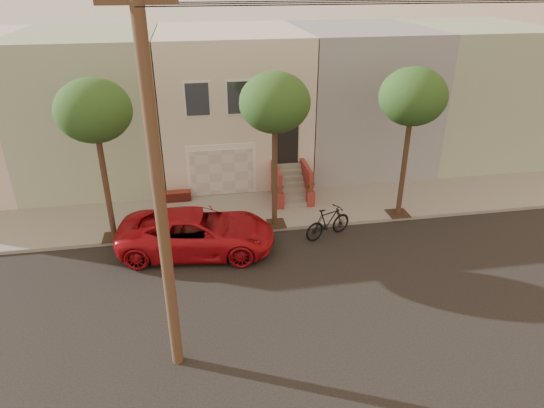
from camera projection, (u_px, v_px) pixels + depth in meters
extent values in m
plane|color=black|center=(266.00, 283.00, 16.56)|extent=(90.00, 90.00, 0.00)
cube|color=gray|center=(247.00, 212.00, 21.26)|extent=(40.00, 3.70, 0.15)
cube|color=#BEB4A2|center=(231.00, 100.00, 24.86)|extent=(7.00, 8.00, 7.00)
cube|color=gray|center=(95.00, 106.00, 23.81)|extent=(6.50, 8.00, 7.00)
cube|color=gray|center=(356.00, 95.00, 25.91)|extent=(6.50, 8.00, 7.00)
cube|color=gray|center=(466.00, 90.00, 26.91)|extent=(6.50, 8.00, 7.00)
cube|color=silver|center=(222.00, 170.00, 22.19)|extent=(3.20, 0.12, 2.50)
cube|color=silver|center=(222.00, 172.00, 22.18)|extent=(2.90, 0.06, 2.20)
cube|color=gray|center=(226.00, 212.00, 21.08)|extent=(3.20, 3.70, 0.02)
cube|color=maroon|center=(176.00, 196.00, 22.02)|extent=(1.40, 0.45, 0.44)
cube|color=black|center=(288.00, 143.00, 22.12)|extent=(1.00, 0.06, 2.00)
cube|color=#3F4751|center=(197.00, 99.00, 20.53)|extent=(1.00, 0.06, 1.40)
cube|color=silver|center=(197.00, 99.00, 20.55)|extent=(1.15, 0.05, 1.55)
cube|color=#3F4751|center=(239.00, 98.00, 20.81)|extent=(1.00, 0.06, 1.40)
cube|color=silver|center=(239.00, 97.00, 20.83)|extent=(1.15, 0.05, 1.55)
cube|color=#3F4751|center=(280.00, 96.00, 21.09)|extent=(1.00, 0.06, 1.40)
cube|color=silver|center=(279.00, 96.00, 21.10)|extent=(1.15, 0.05, 1.55)
cube|color=gray|center=(295.00, 204.00, 21.55)|extent=(1.20, 0.28, 0.20)
cube|color=gray|center=(294.00, 198.00, 21.71)|extent=(1.20, 0.28, 0.20)
cube|color=gray|center=(292.00, 191.00, 21.87)|extent=(1.20, 0.28, 0.20)
cube|color=gray|center=(291.00, 185.00, 22.03)|extent=(1.20, 0.28, 0.20)
cube|color=gray|center=(290.00, 178.00, 22.19)|extent=(1.20, 0.28, 0.20)
cube|color=gray|center=(289.00, 172.00, 22.35)|extent=(1.20, 0.28, 0.20)
cube|color=gray|center=(288.00, 166.00, 22.51)|extent=(1.20, 0.28, 0.20)
cube|color=maroon|center=(276.00, 184.00, 21.87)|extent=(0.18, 1.96, 1.60)
cube|color=maroon|center=(306.00, 182.00, 22.09)|extent=(0.18, 1.96, 1.60)
cube|color=maroon|center=(280.00, 201.00, 21.29)|extent=(0.35, 0.35, 0.70)
imported|color=#204518|center=(280.00, 189.00, 21.04)|extent=(0.40, 0.35, 0.45)
cube|color=maroon|center=(310.00, 198.00, 21.51)|extent=(0.35, 0.35, 0.70)
imported|color=#204518|center=(311.00, 187.00, 21.26)|extent=(0.41, 0.35, 0.45)
cube|color=#2D2116|center=(115.00, 237.00, 19.09)|extent=(0.90, 0.90, 0.02)
cylinder|color=#362218|center=(107.00, 189.00, 18.17)|extent=(0.22, 0.22, 4.20)
ellipsoid|color=#204518|center=(94.00, 110.00, 16.83)|extent=(2.70, 2.57, 2.29)
cube|color=#2D2116|center=(275.00, 224.00, 20.10)|extent=(0.90, 0.90, 0.02)
cylinder|color=#362218|center=(275.00, 178.00, 19.17)|extent=(0.22, 0.22, 4.20)
ellipsoid|color=#204518|center=(275.00, 103.00, 17.83)|extent=(2.70, 2.57, 2.29)
cube|color=#2D2116|center=(398.00, 213.00, 20.95)|extent=(0.90, 0.90, 0.02)
cylinder|color=#362218|center=(404.00, 169.00, 20.02)|extent=(0.22, 0.22, 4.20)
ellipsoid|color=#204518|center=(413.00, 97.00, 18.68)|extent=(2.70, 2.57, 2.29)
cylinder|color=#4F3624|center=(159.00, 198.00, 11.07)|extent=(0.30, 0.30, 10.00)
cube|color=#4F3624|center=(137.00, 2.00, 9.21)|extent=(1.60, 0.12, 0.12)
imported|color=#AD1019|center=(197.00, 232.00, 18.11)|extent=(6.18, 3.46, 1.63)
imported|color=black|center=(328.00, 222.00, 19.14)|extent=(2.25, 1.40, 1.31)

